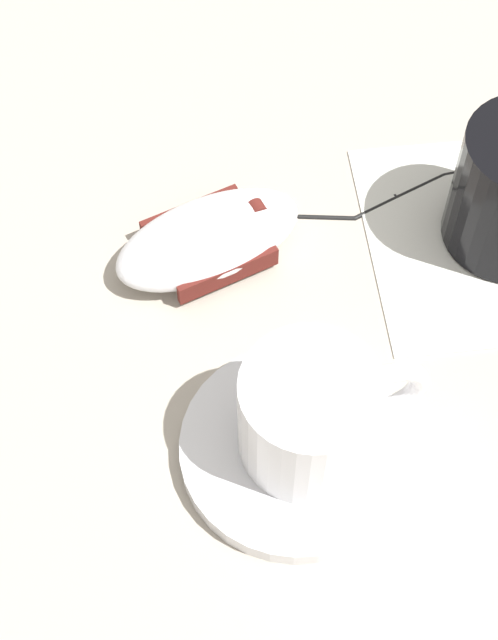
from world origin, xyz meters
The scene contains 6 objects.
ground_plane centered at (0.00, 0.00, 0.00)m, with size 3.00×3.00×0.00m, color #B2A899.
saucer centered at (0.13, -0.06, 0.01)m, with size 0.12×0.12×0.01m, color white.
coffee_cup centered at (0.12, -0.06, 0.04)m, with size 0.07×0.10×0.06m.
computer_mouse centered at (-0.01, -0.12, 0.02)m, with size 0.11×0.13×0.03m.
mouse_cable centered at (-0.06, 0.02, 0.00)m, with size 0.05×0.17×0.00m.
napkin_under_glass centered at (-0.03, 0.06, 0.00)m, with size 0.16×0.16×0.00m, color silver.
Camera 1 is at (0.35, -0.08, 0.49)m, focal length 55.00 mm.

